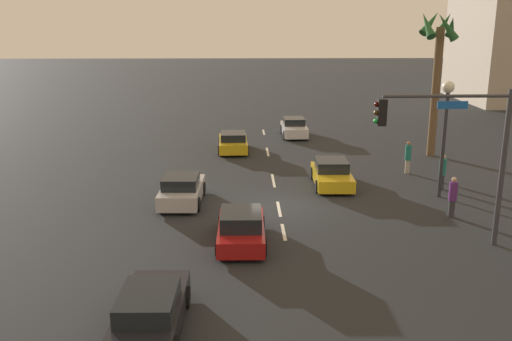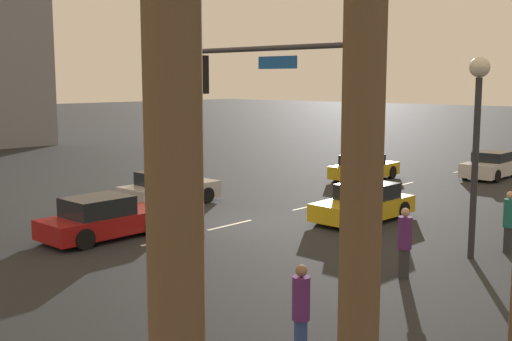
{
  "view_description": "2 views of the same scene",
  "coord_description": "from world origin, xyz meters",
  "views": [
    {
      "loc": [
        24.36,
        -1.64,
        8.22
      ],
      "look_at": [
        -1.8,
        -1.0,
        1.26
      ],
      "focal_mm": 39.1,
      "sensor_mm": 36.0,
      "label": 1
    },
    {
      "loc": [
        15.72,
        15.29,
        4.97
      ],
      "look_at": [
        -2.66,
        -1.53,
        1.46
      ],
      "focal_mm": 44.91,
      "sensor_mm": 36.0,
      "label": 2
    }
  ],
  "objects": [
    {
      "name": "ground_plane",
      "position": [
        0.0,
        0.0,
        0.0
      ],
      "size": [
        220.0,
        220.0,
        0.0
      ],
      "primitive_type": "plane",
      "color": "#232628"
    },
    {
      "name": "lane_stripe_0",
      "position": [
        -18.0,
        0.0,
        0.01
      ],
      "size": [
        2.14,
        0.14,
        0.01
      ],
      "primitive_type": "cube",
      "color": "silver",
      "rests_on": "ground_plane"
    },
    {
      "name": "lane_stripe_1",
      "position": [
        -11.23,
        0.0,
        0.01
      ],
      "size": [
        2.47,
        0.14,
        0.01
      ],
      "primitive_type": "cube",
      "color": "silver",
      "rests_on": "ground_plane"
    },
    {
      "name": "lane_stripe_2",
      "position": [
        -4.37,
        0.0,
        0.01
      ],
      "size": [
        2.59,
        0.14,
        0.01
      ],
      "primitive_type": "cube",
      "color": "silver",
      "rests_on": "ground_plane"
    },
    {
      "name": "lane_stripe_3",
      "position": [
        0.35,
        0.0,
        0.01
      ],
      "size": [
        2.15,
        0.14,
        0.01
      ],
      "primitive_type": "cube",
      "color": "silver",
      "rests_on": "ground_plane"
    },
    {
      "name": "lane_stripe_4",
      "position": [
        3.23,
        0.0,
        0.01
      ],
      "size": [
        1.86,
        0.14,
        0.01
      ],
      "primitive_type": "cube",
      "color": "silver",
      "rests_on": "ground_plane"
    },
    {
      "name": "car_0",
      "position": [
        4.35,
        -1.72,
        0.62
      ],
      "size": [
        4.07,
        1.88,
        1.35
      ],
      "color": "maroon",
      "rests_on": "ground_plane"
    },
    {
      "name": "car_1",
      "position": [
        -11.53,
        -2.27,
        0.6
      ],
      "size": [
        4.07,
        2.03,
        1.28
      ],
      "color": "gold",
      "rests_on": "ground_plane"
    },
    {
      "name": "car_3",
      "position": [
        -3.45,
        2.98,
        0.61
      ],
      "size": [
        4.13,
        2.02,
        1.32
      ],
      "color": "gold",
      "rests_on": "ground_plane"
    },
    {
      "name": "car_4",
      "position": [
        -16.45,
        2.2,
        0.63
      ],
      "size": [
        3.93,
        1.87,
        1.35
      ],
      "color": "silver",
      "rests_on": "ground_plane"
    },
    {
      "name": "car_5",
      "position": [
        -0.68,
        -4.5,
        0.63
      ],
      "size": [
        4.04,
        2.01,
        1.36
      ],
      "color": "#B7B7BC",
      "rests_on": "ground_plane"
    },
    {
      "name": "traffic_signal",
      "position": [
        4.72,
        6.25,
        4.04
      ],
      "size": [
        0.32,
        5.0,
        5.94
      ],
      "color": "#38383D",
      "rests_on": "ground_plane"
    },
    {
      "name": "streetlamp",
      "position": [
        -1.33,
        7.92,
        3.98
      ],
      "size": [
        0.56,
        0.56,
        5.61
      ],
      "color": "#2D2D33",
      "rests_on": "ground_plane"
    },
    {
      "name": "pedestrian_0",
      "position": [
        1.59,
        7.44,
        0.95
      ],
      "size": [
        0.42,
        0.42,
        1.8
      ],
      "color": "#333338",
      "rests_on": "ground_plane"
    },
    {
      "name": "pedestrian_1",
      "position": [
        7.09,
        8.48,
        0.92
      ],
      "size": [
        0.4,
        0.4,
        1.74
      ],
      "color": "#2D478C",
      "rests_on": "ground_plane"
    },
    {
      "name": "pedestrian_2",
      "position": [
        -2.59,
        8.46,
        0.96
      ],
      "size": [
        0.39,
        0.39,
        1.81
      ],
      "color": "#333338",
      "rests_on": "ground_plane"
    }
  ]
}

